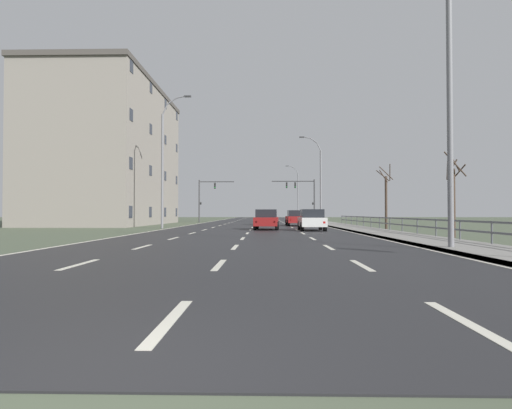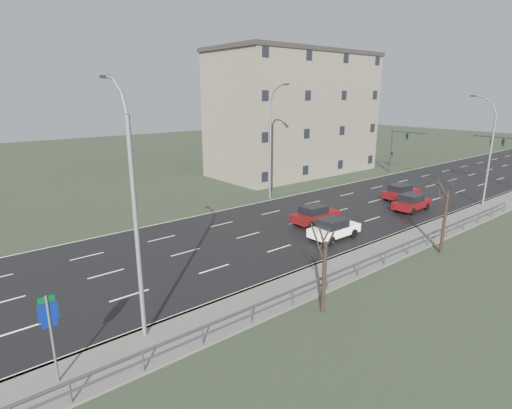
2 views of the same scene
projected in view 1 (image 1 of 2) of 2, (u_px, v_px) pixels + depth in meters
ground_plane at (256, 224)px, 51.01m from camera, size 160.00×160.00×0.12m
road_asphalt_strip at (258, 222)px, 63.00m from camera, size 14.00×120.00×0.03m
sidewalk_right at (314, 221)px, 62.82m from camera, size 3.00×120.00×0.12m
guardrail at (396, 222)px, 28.16m from camera, size 0.07×39.90×1.00m
street_lamp_foreground at (446, 93)px, 14.77m from camera, size 2.36×0.24×11.19m
street_lamp_midground at (319, 181)px, 49.17m from camera, size 2.59×0.24×10.28m
street_lamp_distant at (297, 193)px, 83.58m from camera, size 2.54×0.24×10.73m
street_lamp_left_bank at (164, 163)px, 35.75m from camera, size 2.53×0.24×11.32m
traffic_signal_right at (303, 192)px, 58.30m from camera, size 5.96×0.36×5.94m
traffic_signal_left at (206, 194)px, 57.54m from camera, size 4.84×0.36×5.82m
car_near_right at (266, 219)px, 32.64m from camera, size 2.00×4.18×1.57m
car_far_left at (296, 218)px, 42.31m from camera, size 1.92×4.14×1.57m
car_far_right at (312, 220)px, 31.02m from camera, size 1.85×4.11×1.57m
car_mid_centre at (267, 218)px, 45.20m from camera, size 2.02×4.19×1.57m
brick_building at (111, 155)px, 47.96m from camera, size 11.17×22.37×15.66m
bare_tree_near at (453, 197)px, 22.34m from camera, size 1.27×1.33×4.53m
bare_tree_mid at (386, 199)px, 34.31m from camera, size 1.24×1.15×5.28m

